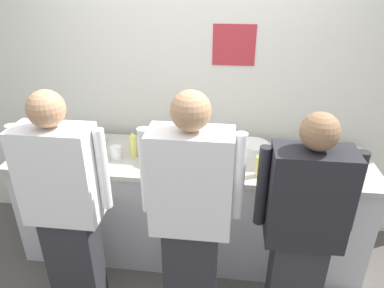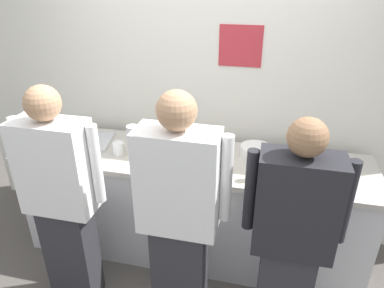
% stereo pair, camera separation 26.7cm
% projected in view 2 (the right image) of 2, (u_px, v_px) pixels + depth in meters
% --- Properties ---
extents(ground_plane, '(9.00, 9.00, 0.00)m').
position_uv_depth(ground_plane, '(180.00, 279.00, 2.86)').
color(ground_plane, '#514C47').
extents(wall_back, '(4.43, 0.11, 2.73)m').
position_uv_depth(wall_back, '(204.00, 86.00, 3.00)').
color(wall_back, silver).
rests_on(wall_back, ground).
extents(prep_counter, '(2.82, 0.71, 0.93)m').
position_uv_depth(prep_counter, '(191.00, 205.00, 2.98)').
color(prep_counter, silver).
rests_on(prep_counter, ground).
extents(chef_near_left, '(0.61, 0.24, 1.66)m').
position_uv_depth(chef_near_left, '(62.00, 198.00, 2.35)').
color(chef_near_left, '#2D2D33').
rests_on(chef_near_left, ground).
extents(chef_center, '(0.62, 0.24, 1.70)m').
position_uv_depth(chef_center, '(179.00, 216.00, 2.15)').
color(chef_center, '#2D2D33').
rests_on(chef_center, ground).
extents(chef_far_right, '(0.59, 0.24, 1.60)m').
position_uv_depth(chef_far_right, '(291.00, 238.00, 2.06)').
color(chef_far_right, '#2D2D33').
rests_on(chef_far_right, ground).
extents(plate_stack_front, '(0.24, 0.24, 0.08)m').
position_uv_depth(plate_stack_front, '(256.00, 151.00, 2.77)').
color(plate_stack_front, white).
rests_on(plate_stack_front, prep_counter).
extents(plate_stack_rear, '(0.21, 0.21, 0.08)m').
position_uv_depth(plate_stack_rear, '(323.00, 163.00, 2.60)').
color(plate_stack_rear, white).
rests_on(plate_stack_rear, prep_counter).
extents(mixing_bowl_steel, '(0.36, 0.36, 0.13)m').
position_uv_depth(mixing_bowl_steel, '(167.00, 148.00, 2.76)').
color(mixing_bowl_steel, '#B7BABF').
rests_on(mixing_bowl_steel, prep_counter).
extents(sheet_tray, '(0.48, 0.42, 0.02)m').
position_uv_depth(sheet_tray, '(85.00, 142.00, 2.99)').
color(sheet_tray, '#B7BABF').
rests_on(sheet_tray, prep_counter).
extents(squeeze_bottle_primary, '(0.06, 0.06, 0.19)m').
position_uv_depth(squeeze_bottle_primary, '(257.00, 168.00, 2.43)').
color(squeeze_bottle_primary, '#E5E066').
rests_on(squeeze_bottle_primary, prep_counter).
extents(squeeze_bottle_secondary, '(0.06, 0.06, 0.21)m').
position_uv_depth(squeeze_bottle_secondary, '(135.00, 142.00, 2.78)').
color(squeeze_bottle_secondary, '#E5E066').
rests_on(squeeze_bottle_secondary, prep_counter).
extents(ramekin_red_sauce, '(0.11, 0.11, 0.05)m').
position_uv_depth(ramekin_red_sauce, '(223.00, 169.00, 2.55)').
color(ramekin_red_sauce, white).
rests_on(ramekin_red_sauce, prep_counter).
extents(ramekin_green_sauce, '(0.09, 0.09, 0.04)m').
position_uv_depth(ramekin_green_sauce, '(204.00, 150.00, 2.84)').
color(ramekin_green_sauce, white).
rests_on(ramekin_green_sauce, prep_counter).
extents(ramekin_orange_sauce, '(0.11, 0.11, 0.04)m').
position_uv_depth(ramekin_orange_sauce, '(201.00, 162.00, 2.65)').
color(ramekin_orange_sauce, white).
rests_on(ramekin_orange_sauce, prep_counter).
extents(ramekin_yellow_sauce, '(0.10, 0.10, 0.05)m').
position_uv_depth(ramekin_yellow_sauce, '(64.00, 131.00, 3.15)').
color(ramekin_yellow_sauce, white).
rests_on(ramekin_yellow_sauce, prep_counter).
extents(deli_cup, '(0.09, 0.09, 0.10)m').
position_uv_depth(deli_cup, '(118.00, 149.00, 2.79)').
color(deli_cup, white).
rests_on(deli_cup, prep_counter).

